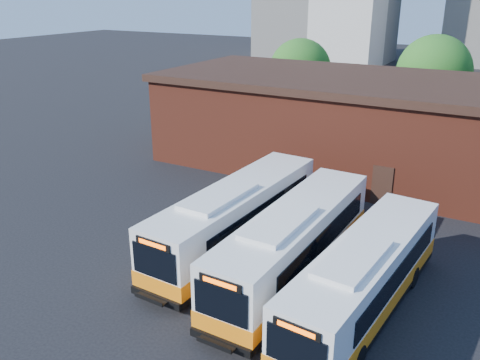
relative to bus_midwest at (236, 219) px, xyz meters
The scene contains 8 objects.
ground 5.67m from the bus_midwest, 70.92° to the right, with size 220.00×220.00×0.00m, color black.
bus_midwest is the anchor object (origin of this frame).
bus_mideast 3.67m from the bus_midwest, 17.38° to the right, with size 2.83×12.33×3.34m.
bus_east 7.33m from the bus_midwest, 17.85° to the right, with size 3.38×11.76×3.16m.
transit_worker 8.19m from the bus_midwest, 49.58° to the right, with size 0.65×0.43×1.79m, color black.
depot_building 15.05m from the bus_midwest, 83.15° to the left, with size 28.60×12.60×6.40m.
tree_west 28.24m from the bus_midwest, 107.02° to the left, with size 6.00×6.00×7.65m.
tree_mid 29.31m from the bus_midwest, 82.53° to the left, with size 6.56×6.56×8.36m.
Camera 1 is at (9.32, -14.22, 11.99)m, focal length 38.00 mm.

